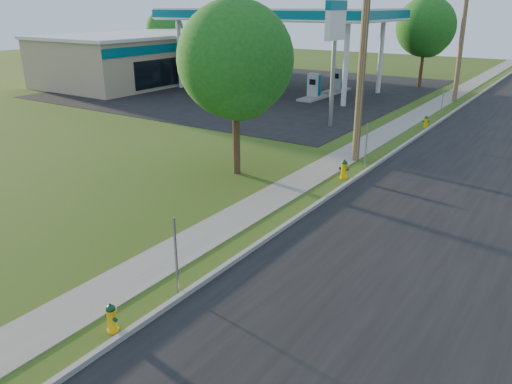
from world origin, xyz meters
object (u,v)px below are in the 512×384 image
(tree_back, at_px, (165,30))
(hydrant_mid, at_px, (344,169))
(fuel_pump_ne, at_px, (314,89))
(fuel_pump_se, at_px, (337,83))
(fuel_pump_sw, at_px, (245,75))
(hydrant_far, at_px, (426,122))
(price_pylon, at_px, (335,28))
(utility_pole_far, at_px, (462,33))
(hydrant_near, at_px, (112,318))
(car_red, at_px, (246,77))
(tree_lot, at_px, (426,29))
(utility_pole_mid, at_px, (363,47))
(tree_verge, at_px, (236,65))
(fuel_pump_nw, at_px, (218,80))

(tree_back, distance_m, hydrant_mid, 41.26)
(fuel_pump_ne, xyz_separation_m, fuel_pump_se, (0.00, 4.00, 0.00))
(fuel_pump_sw, height_order, hydrant_far, fuel_pump_sw)
(fuel_pump_ne, height_order, price_pylon, price_pylon)
(fuel_pump_se, bearing_deg, hydrant_mid, -64.13)
(utility_pole_far, bearing_deg, hydrant_near, -88.76)
(fuel_pump_se, xyz_separation_m, car_red, (-8.30, -0.93, -0.05))
(tree_lot, distance_m, hydrant_mid, 26.66)
(utility_pole_mid, relative_size, fuel_pump_sw, 3.06)
(fuel_pump_se, height_order, price_pylon, price_pylon)
(tree_lot, xyz_separation_m, tree_back, (-28.24, -1.21, -0.75))
(utility_pole_mid, relative_size, tree_verge, 1.42)
(fuel_pump_sw, bearing_deg, fuel_pump_ne, -23.96)
(utility_pole_mid, distance_m, fuel_pump_se, 19.65)
(price_pylon, distance_m, hydrant_mid, 10.56)
(fuel_pump_nw, height_order, tree_verge, tree_verge)
(tree_back, bearing_deg, fuel_pump_nw, -32.32)
(price_pylon, xyz_separation_m, hydrant_mid, (4.51, -8.11, -5.04))
(fuel_pump_sw, distance_m, hydrant_near, 36.78)
(fuel_pump_nw, height_order, fuel_pump_se, same)
(tree_verge, distance_m, hydrant_far, 14.08)
(fuel_pump_sw, distance_m, fuel_pump_se, 9.00)
(fuel_pump_nw, xyz_separation_m, fuel_pump_se, (9.00, 4.00, 0.00))
(hydrant_far, bearing_deg, price_pylon, -148.81)
(utility_pole_far, xyz_separation_m, hydrant_mid, (0.61, -20.61, -4.41))
(utility_pole_mid, height_order, tree_lot, utility_pole_mid)
(hydrant_mid, bearing_deg, fuel_pump_sw, 133.35)
(utility_pole_mid, relative_size, tree_lot, 1.33)
(tree_lot, relative_size, car_red, 1.53)
(fuel_pump_nw, relative_size, tree_back, 0.52)
(utility_pole_far, height_order, tree_lot, utility_pole_far)
(fuel_pump_se, distance_m, car_red, 8.35)
(price_pylon, height_order, tree_verge, tree_verge)
(fuel_pump_nw, height_order, hydrant_near, fuel_pump_nw)
(utility_pole_far, xyz_separation_m, tree_back, (-32.25, 4.08, -0.81))
(fuel_pump_se, height_order, hydrant_mid, fuel_pump_se)
(utility_pole_mid, xyz_separation_m, tree_lot, (-4.00, 23.29, -0.21))
(fuel_pump_se, relative_size, hydrant_mid, 3.99)
(tree_back, distance_m, car_red, 16.54)
(fuel_pump_sw, height_order, car_red, fuel_pump_sw)
(car_red, bearing_deg, fuel_pump_ne, -93.66)
(fuel_pump_ne, bearing_deg, fuel_pump_se, 90.00)
(fuel_pump_ne, height_order, car_red, fuel_pump_ne)
(fuel_pump_nw, distance_m, hydrant_far, 19.25)
(tree_verge, bearing_deg, utility_pole_far, 81.63)
(fuel_pump_ne, bearing_deg, hydrant_mid, -58.65)
(hydrant_far, bearing_deg, hydrant_mid, -90.81)
(price_pylon, distance_m, tree_back, 32.87)
(fuel_pump_sw, height_order, fuel_pump_se, same)
(utility_pole_mid, height_order, utility_pole_far, utility_pole_mid)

